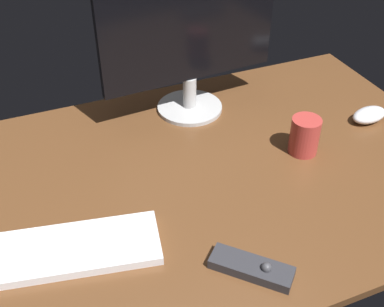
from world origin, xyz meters
TOP-DOWN VIEW (x-y plane):
  - desk at (0.00, 0.00)cm, footprint 140.00×84.00cm
  - monitor at (12.77, 27.63)cm, footprint 48.29×18.15cm
  - keyboard at (-34.02, -11.29)cm, footprint 47.26×21.55cm
  - computer_mouse at (55.50, 3.68)cm, footprint 11.33×7.47cm
  - media_remote at (1.92, -29.91)cm, footprint 14.75×14.88cm
  - coffee_mug at (31.36, -1.27)cm, footprint 7.24×7.24cm

SIDE VIEW (x-z plane):
  - desk at x=0.00cm, z-range 0.00..2.00cm
  - keyboard at x=-34.02cm, z-range 2.00..3.89cm
  - media_remote at x=1.92cm, z-range 1.40..4.82cm
  - computer_mouse at x=55.50cm, z-range 2.00..5.67cm
  - coffee_mug at x=31.36cm, z-range 2.00..11.47cm
  - monitor at x=12.77cm, z-range 3.98..50.15cm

